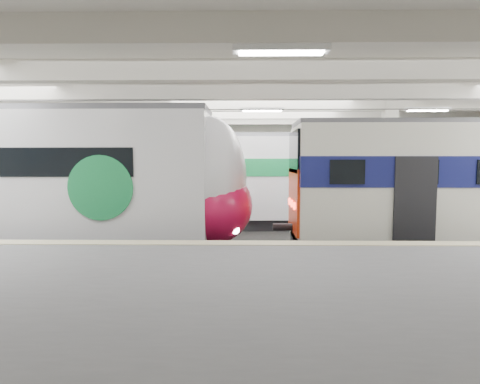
{
  "coord_description": "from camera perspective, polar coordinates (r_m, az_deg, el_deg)",
  "views": [
    {
      "loc": [
        -0.57,
        -12.81,
        3.13
      ],
      "look_at": [
        -0.79,
        1.0,
        2.0
      ],
      "focal_mm": 30.0,
      "sensor_mm": 36.0,
      "label": 1
    }
  ],
  "objects": [
    {
      "name": "station_hall",
      "position": [
        11.09,
        3.9,
        5.26
      ],
      "size": [
        36.0,
        24.0,
        5.75
      ],
      "color": "black",
      "rests_on": "ground"
    },
    {
      "name": "modern_emu",
      "position": [
        14.43,
        -26.3,
        1.02
      ],
      "size": [
        14.87,
        3.07,
        4.75
      ],
      "color": "silver",
      "rests_on": "ground"
    },
    {
      "name": "far_train",
      "position": [
        18.49,
        -6.58,
        1.81
      ],
      "size": [
        13.44,
        3.2,
        4.29
      ],
      "rotation": [
        0.0,
        0.0,
        0.04
      ],
      "color": "silver",
      "rests_on": "ground"
    }
  ]
}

